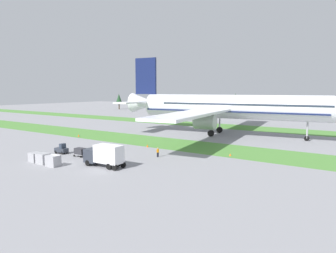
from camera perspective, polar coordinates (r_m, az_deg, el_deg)
The scene contains 16 objects.
ground_plane at distance 52.92m, azimuth -19.74°, elevation -6.76°, with size 400.00×400.00×0.00m, color gray.
grass_strip_near at distance 71.42m, azimuth -2.48°, elevation -2.86°, with size 320.00×12.74×0.01m, color #4C8438.
grass_strip_far at distance 103.74m, azimuth 9.83°, elevation 0.11°, with size 320.00×12.74×0.01m, color #4C8438.
airliner at distance 82.03m, azimuth 10.57°, elevation 3.74°, with size 57.76×71.42×21.59m.
baggage_tug at distance 61.51m, azimuth -19.46°, elevation -4.09°, with size 2.67×1.44×1.97m.
cargo_dolly_lead at distance 57.77m, azimuth -16.25°, elevation -4.56°, with size 2.28×1.62×1.55m.
cargo_dolly_second at distance 55.73m, azimuth -14.20°, elevation -4.91°, with size 2.28×1.62×1.55m.
catering_truck at distance 49.04m, azimuth -11.94°, elevation -5.22°, with size 7.07×2.67×3.58m.
ground_crew_marshaller at distance 55.11m, azimuth -1.95°, elevation -4.80°, with size 0.36×0.54×1.74m.
uld_container_0 at distance 56.22m, azimuth -23.79°, elevation -5.32°, with size 2.00×1.60×1.58m, color #A3A3A8.
uld_container_1 at distance 54.29m, azimuth -22.53°, elevation -5.60°, with size 2.00×1.60×1.74m, color #A3A3A8.
uld_container_2 at distance 51.82m, azimuth -20.88°, elevation -6.08°, with size 2.00×1.60×1.78m, color #A3A3A8.
taxiway_marker_0 at distance 82.23m, azimuth -16.53°, elevation -1.62°, with size 0.44×0.44×0.65m, color orange.
taxiway_marker_1 at distance 57.28m, azimuth 11.68°, elevation -5.22°, with size 0.44×0.44×0.47m, color orange.
taxiway_marker_2 at distance 64.60m, azimuth -3.91°, elevation -3.65°, with size 0.44×0.44×0.61m, color orange.
distant_tree_line at distance 146.63m, azimuth 19.96°, elevation 4.30°, with size 182.65×11.14×11.56m.
Camera 1 is at (41.60, -30.36, 12.16)m, focal length 32.26 mm.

